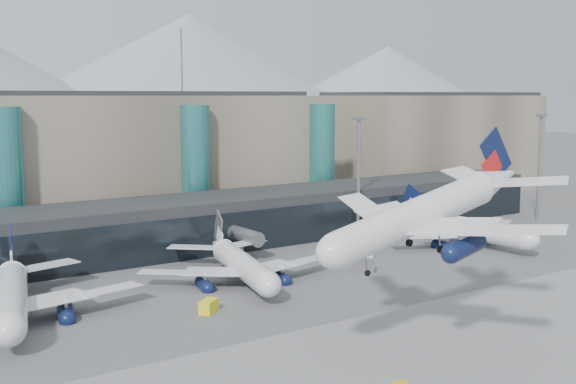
% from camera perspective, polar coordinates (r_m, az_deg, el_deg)
% --- Properties ---
extents(ground, '(900.00, 900.00, 0.00)m').
position_cam_1_polar(ground, '(100.84, 10.08, -9.83)').
color(ground, '#515154').
rests_on(ground, ground).
extents(runway_strip, '(400.00, 40.00, 0.04)m').
position_cam_1_polar(runway_strip, '(91.37, 16.84, -11.90)').
color(runway_strip, slate).
rests_on(runway_strip, ground).
extents(runway_markings, '(128.00, 1.00, 0.02)m').
position_cam_1_polar(runway_markings, '(91.36, 16.84, -11.89)').
color(runway_markings, gold).
rests_on(runway_markings, ground).
extents(concourse, '(170.00, 27.00, 10.00)m').
position_cam_1_polar(concourse, '(145.21, -6.07, -2.35)').
color(concourse, black).
rests_on(concourse, ground).
extents(terminal_main, '(130.00, 30.00, 31.00)m').
position_cam_1_polar(terminal_main, '(164.50, -19.26, 2.12)').
color(terminal_main, gray).
rests_on(terminal_main, ground).
extents(terminal_east, '(70.00, 30.00, 31.00)m').
position_cam_1_polar(terminal_east, '(227.55, 11.33, 3.82)').
color(terminal_east, gray).
rests_on(terminal_east, ground).
extents(teal_towers, '(116.40, 19.40, 46.00)m').
position_cam_1_polar(teal_towers, '(152.53, -14.01, 1.38)').
color(teal_towers, '#287271').
rests_on(teal_towers, ground).
extents(lightmast_mid, '(3.00, 1.20, 25.60)m').
position_cam_1_polar(lightmast_mid, '(152.74, 5.60, 1.73)').
color(lightmast_mid, slate).
rests_on(lightmast_mid, ground).
extents(lightmast_right, '(3.00, 1.20, 25.60)m').
position_cam_1_polar(lightmast_right, '(183.94, 19.26, 2.34)').
color(lightmast_right, slate).
rests_on(lightmast_right, ground).
extents(hero_jet, '(34.21, 34.90, 11.26)m').
position_cam_1_polar(hero_jet, '(85.73, 11.48, -0.71)').
color(hero_jet, silver).
rests_on(hero_jet, ground).
extents(jet_parked_left, '(36.40, 37.70, 12.11)m').
position_cam_1_polar(jet_parked_left, '(106.32, -21.08, -6.76)').
color(jet_parked_left, silver).
rests_on(jet_parked_left, ground).
extents(jet_parked_mid, '(33.29, 34.37, 11.04)m').
position_cam_1_polar(jet_parked_mid, '(118.62, -4.02, -4.99)').
color(jet_parked_mid, silver).
rests_on(jet_parked_mid, ground).
extents(jet_parked_right, '(37.92, 36.74, 12.21)m').
position_cam_1_polar(jet_parked_right, '(152.11, 13.12, -2.19)').
color(jet_parked_right, silver).
rests_on(jet_parked_right, ground).
extents(veh_b, '(2.33, 3.00, 1.52)m').
position_cam_1_polar(veh_b, '(124.92, -3.44, -5.94)').
color(veh_b, yellow).
rests_on(veh_b, ground).
extents(veh_c, '(4.00, 3.75, 2.00)m').
position_cam_1_polar(veh_c, '(125.16, 6.00, -5.83)').
color(veh_c, '#504F55').
rests_on(veh_c, ground).
extents(veh_e, '(3.20, 2.45, 1.60)m').
position_cam_1_polar(veh_e, '(169.48, 19.95, -2.76)').
color(veh_e, yellow).
rests_on(veh_e, ground).
extents(veh_g, '(2.32, 2.26, 1.20)m').
position_cam_1_polar(veh_g, '(136.16, 6.32, -4.90)').
color(veh_g, silver).
rests_on(veh_g, ground).
extents(veh_h, '(3.64, 3.36, 1.81)m').
position_cam_1_polar(veh_h, '(102.38, -6.28, -8.96)').
color(veh_h, yellow).
rests_on(veh_h, ground).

